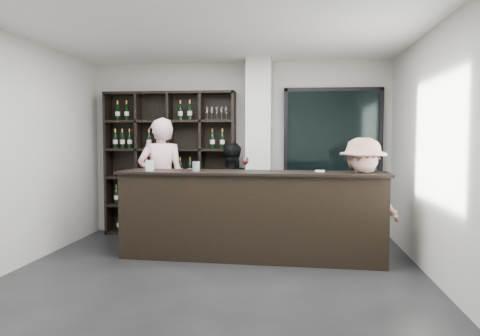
# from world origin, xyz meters

# --- Properties ---
(floor) EXTENTS (5.00, 5.50, 0.01)m
(floor) POSITION_xyz_m (0.00, 0.00, -0.01)
(floor) COLOR black
(floor) RESTS_ON ground
(wine_shelf) EXTENTS (2.20, 0.35, 2.40)m
(wine_shelf) POSITION_xyz_m (-1.15, 2.57, 1.20)
(wine_shelf) COLOR black
(wine_shelf) RESTS_ON floor
(structural_column) EXTENTS (0.40, 0.40, 2.90)m
(structural_column) POSITION_xyz_m (0.35, 2.47, 1.45)
(structural_column) COLOR silver
(structural_column) RESTS_ON floor
(glass_panel) EXTENTS (1.60, 0.08, 2.10)m
(glass_panel) POSITION_xyz_m (1.55, 2.69, 1.40)
(glass_panel) COLOR black
(glass_panel) RESTS_ON floor
(tasting_counter) EXTENTS (3.58, 0.74, 1.18)m
(tasting_counter) POSITION_xyz_m (0.35, 1.11, 0.59)
(tasting_counter) COLOR black
(tasting_counter) RESTS_ON floor
(taster_pink) EXTENTS (0.81, 0.64, 1.94)m
(taster_pink) POSITION_xyz_m (-1.10, 1.85, 0.97)
(taster_pink) COLOR beige
(taster_pink) RESTS_ON floor
(taster_black) EXTENTS (0.90, 0.80, 1.55)m
(taster_black) POSITION_xyz_m (-0.10, 2.29, 0.77)
(taster_black) COLOR black
(taster_black) RESTS_ON floor
(customer) EXTENTS (1.21, 0.98, 1.63)m
(customer) POSITION_xyz_m (1.80, 1.05, 0.82)
(customer) COLOR tan
(customer) RESTS_ON floor
(wine_glass) EXTENTS (0.12, 0.12, 0.22)m
(wine_glass) POSITION_xyz_m (0.27, 1.07, 1.29)
(wine_glass) COLOR white
(wine_glass) RESTS_ON tasting_counter
(spit_cup) EXTENTS (0.10, 0.10, 0.13)m
(spit_cup) POSITION_xyz_m (-0.40, 1.08, 1.25)
(spit_cup) COLOR silver
(spit_cup) RESTS_ON tasting_counter
(napkin_stack) EXTENTS (0.13, 0.13, 0.02)m
(napkin_stack) POSITION_xyz_m (1.26, 1.14, 1.19)
(napkin_stack) COLOR white
(napkin_stack) RESTS_ON tasting_counter
(card_stand) EXTENTS (0.10, 0.06, 0.15)m
(card_stand) POSITION_xyz_m (-1.03, 1.03, 1.26)
(card_stand) COLOR white
(card_stand) RESTS_ON tasting_counter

